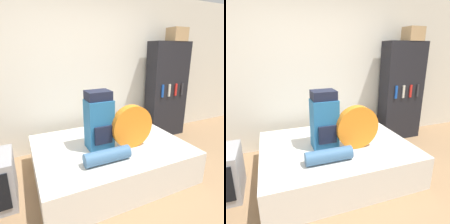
# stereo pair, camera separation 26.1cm
# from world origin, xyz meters

# --- Properties ---
(ground_plane) EXTENTS (16.00, 16.00, 0.00)m
(ground_plane) POSITION_xyz_m (0.00, 0.00, 0.00)
(ground_plane) COLOR #997551
(wall_back) EXTENTS (8.00, 0.05, 2.60)m
(wall_back) POSITION_xyz_m (0.00, 1.84, 1.30)
(wall_back) COLOR silver
(wall_back) RESTS_ON ground_plane
(bed) EXTENTS (1.97, 1.52, 0.43)m
(bed) POSITION_xyz_m (0.14, 0.81, 0.22)
(bed) COLOR silver
(bed) RESTS_ON ground_plane
(backpack) EXTENTS (0.33, 0.30, 0.75)m
(backpack) POSITION_xyz_m (-0.02, 0.79, 0.80)
(backpack) COLOR #23669E
(backpack) RESTS_ON bed
(tent_bag) EXTENTS (0.56, 0.11, 0.56)m
(tent_bag) POSITION_xyz_m (0.37, 0.63, 0.71)
(tent_bag) COLOR orange
(tent_bag) RESTS_ON bed
(sleeping_roll) EXTENTS (0.55, 0.16, 0.16)m
(sleeping_roll) POSITION_xyz_m (-0.08, 0.39, 0.51)
(sleeping_roll) COLOR #3D668E
(sleeping_roll) RESTS_ON bed
(bookshelf) EXTENTS (0.78, 0.35, 1.81)m
(bookshelf) POSITION_xyz_m (1.72, 1.57, 0.91)
(bookshelf) COLOR black
(bookshelf) RESTS_ON ground_plane
(cardboard_box) EXTENTS (0.30, 0.27, 0.23)m
(cardboard_box) POSITION_xyz_m (1.83, 1.53, 1.93)
(cardboard_box) COLOR tan
(cardboard_box) RESTS_ON bookshelf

